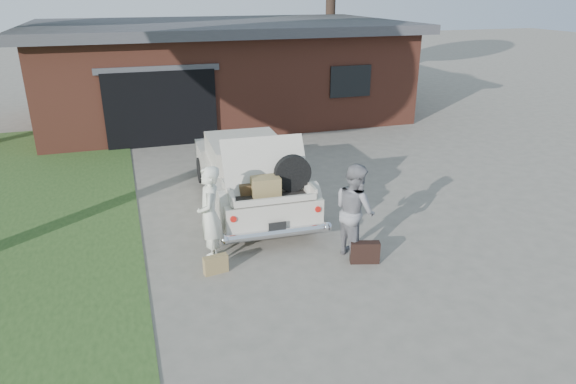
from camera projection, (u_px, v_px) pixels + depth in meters
name	position (u px, v px, depth m)	size (l,w,h in m)	color
ground	(299.00, 264.00, 8.74)	(90.00, 90.00, 0.00)	gray
house	(221.00, 69.00, 18.54)	(12.80, 7.80, 3.30)	brown
sedan	(249.00, 173.00, 10.96)	(2.01, 4.83, 1.84)	beige
woman_left	(210.00, 215.00, 8.54)	(0.62, 0.41, 1.71)	silver
woman_right	(355.00, 210.00, 8.78)	(0.81, 0.63, 1.68)	gray
suitcase_left	(216.00, 264.00, 8.42)	(0.40, 0.13, 0.31)	#A18652
suitcase_right	(365.00, 252.00, 8.73)	(0.50, 0.16, 0.38)	black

